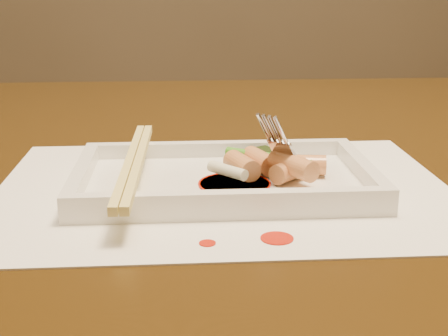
{
  "coord_description": "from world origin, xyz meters",
  "views": [
    {
      "loc": [
        -0.06,
        -0.66,
        0.93
      ],
      "look_at": [
        -0.02,
        -0.14,
        0.77
      ],
      "focal_mm": 50.0,
      "sensor_mm": 36.0,
      "label": 1
    }
  ],
  "objects": [
    {
      "name": "fork",
      "position": [
        0.05,
        -0.12,
        0.83
      ],
      "size": [
        0.09,
        0.1,
        0.14
      ],
      "primitive_type": null,
      "color": "silver",
      "rests_on": "plate_base"
    },
    {
      "name": "plate_rim_right",
      "position": [
        0.1,
        -0.14,
        0.77
      ],
      "size": [
        0.01,
        0.14,
        0.01
      ],
      "primitive_type": "cube",
      "color": "white",
      "rests_on": "plate_base"
    },
    {
      "name": "chopstick_a",
      "position": [
        -0.1,
        -0.14,
        0.78
      ],
      "size": [
        0.01,
        0.24,
        0.01
      ],
      "primitive_type": "cube",
      "rotation": [
        0.0,
        0.0,
        -0.02
      ],
      "color": "#E1CF70",
      "rests_on": "plate_rim_near"
    },
    {
      "name": "chopstick_b",
      "position": [
        -0.09,
        -0.14,
        0.78
      ],
      "size": [
        0.01,
        0.24,
        0.01
      ],
      "primitive_type": "cube",
      "rotation": [
        0.0,
        0.0,
        -0.02
      ],
      "color": "#E1CF70",
      "rests_on": "plate_rim_near"
    },
    {
      "name": "scallion_green",
      "position": [
        0.02,
        -0.12,
        0.77
      ],
      "size": [
        0.08,
        0.05,
        0.01
      ],
      "primitive_type": "cylinder",
      "rotation": [
        1.57,
        0.0,
        1.01
      ],
      "color": "#368C16",
      "rests_on": "plate_base"
    },
    {
      "name": "rice_cake_3",
      "position": [
        0.01,
        -0.13,
        0.77
      ],
      "size": [
        0.03,
        0.04,
        0.02
      ],
      "primitive_type": "cylinder",
      "rotation": [
        1.57,
        0.0,
        0.36
      ],
      "color": "tan",
      "rests_on": "plate_base"
    },
    {
      "name": "plate_base",
      "position": [
        -0.02,
        -0.14,
        0.76
      ],
      "size": [
        0.26,
        0.16,
        0.01
      ],
      "primitive_type": "cube",
      "color": "white",
      "rests_on": "placemat"
    },
    {
      "name": "placemat",
      "position": [
        -0.02,
        -0.14,
        0.75
      ],
      "size": [
        0.4,
        0.3,
        0.0
      ],
      "primitive_type": "cube",
      "color": "white",
      "rests_on": "table"
    },
    {
      "name": "sauce_blob_1",
      "position": [
        -0.01,
        -0.16,
        0.76
      ],
      "size": [
        0.06,
        0.06,
        0.0
      ],
      "primitive_type": "cylinder",
      "color": "red",
      "rests_on": "plate_base"
    },
    {
      "name": "rice_cake_4",
      "position": [
        -0.0,
        -0.14,
        0.77
      ],
      "size": [
        0.03,
        0.04,
        0.02
      ],
      "primitive_type": "cylinder",
      "rotation": [
        1.57,
        0.0,
        0.34
      ],
      "color": "tan",
      "rests_on": "plate_base"
    },
    {
      "name": "plate_rim_left",
      "position": [
        -0.14,
        -0.14,
        0.77
      ],
      "size": [
        0.01,
        0.14,
        0.01
      ],
      "primitive_type": "cube",
      "color": "white",
      "rests_on": "plate_base"
    },
    {
      "name": "rice_cake_0",
      "position": [
        0.04,
        -0.15,
        0.77
      ],
      "size": [
        0.04,
        0.04,
        0.02
      ],
      "primitive_type": "cylinder",
      "rotation": [
        1.57,
        0.0,
        2.34
      ],
      "color": "tan",
      "rests_on": "plate_base"
    },
    {
      "name": "sauce_splatter_a",
      "position": [
        0.01,
        -0.26,
        0.75
      ],
      "size": [
        0.02,
        0.02,
        0.0
      ],
      "primitive_type": "cylinder",
      "color": "red",
      "rests_on": "placemat"
    },
    {
      "name": "plate_rim_far",
      "position": [
        -0.02,
        -0.07,
        0.77
      ],
      "size": [
        0.26,
        0.01,
        0.01
      ],
      "primitive_type": "cube",
      "color": "white",
      "rests_on": "plate_base"
    },
    {
      "name": "rice_cake_1",
      "position": [
        0.05,
        -0.14,
        0.77
      ],
      "size": [
        0.05,
        0.02,
        0.02
      ],
      "primitive_type": "cylinder",
      "rotation": [
        1.57,
        0.0,
        1.43
      ],
      "color": "tan",
      "rests_on": "plate_base"
    },
    {
      "name": "plate_rim_near",
      "position": [
        -0.02,
        -0.22,
        0.77
      ],
      "size": [
        0.26,
        0.01,
        0.01
      ],
      "primitive_type": "cube",
      "color": "white",
      "rests_on": "plate_base"
    },
    {
      "name": "rice_cake_2",
      "position": [
        0.04,
        -0.16,
        0.78
      ],
      "size": [
        0.04,
        0.05,
        0.02
      ],
      "primitive_type": "cylinder",
      "rotation": [
        1.57,
        0.0,
        0.56
      ],
      "color": "tan",
      "rests_on": "plate_base"
    },
    {
      "name": "sauce_blob_0",
      "position": [
        -0.01,
        -0.16,
        0.76
      ],
      "size": [
        0.06,
        0.06,
        0.0
      ],
      "primitive_type": "cylinder",
      "color": "red",
      "rests_on": "plate_base"
    },
    {
      "name": "veg_piece",
      "position": [
        0.02,
        -0.1,
        0.77
      ],
      "size": [
        0.05,
        0.04,
        0.01
      ],
      "primitive_type": "cube",
      "rotation": [
        0.0,
        0.0,
        0.52
      ],
      "color": "black",
      "rests_on": "plate_base"
    },
    {
      "name": "table",
      "position": [
        0.0,
        0.0,
        0.65
      ],
      "size": [
        1.4,
        0.9,
        0.75
      ],
      "color": "black",
      "rests_on": "ground"
    },
    {
      "name": "sauce_splatter_b",
      "position": [
        -0.04,
        -0.26,
        0.75
      ],
      "size": [
        0.01,
        0.01,
        0.0
      ],
      "primitive_type": "cylinder",
      "color": "red",
      "rests_on": "placemat"
    },
    {
      "name": "scallion_white",
      "position": [
        -0.02,
        -0.16,
        0.77
      ],
      "size": [
        0.03,
        0.04,
        0.01
      ],
      "primitive_type": "cylinder",
      "rotation": [
        1.57,
        0.0,
        0.74
      ],
      "color": "#EAEACC",
      "rests_on": "plate_base"
    }
  ]
}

